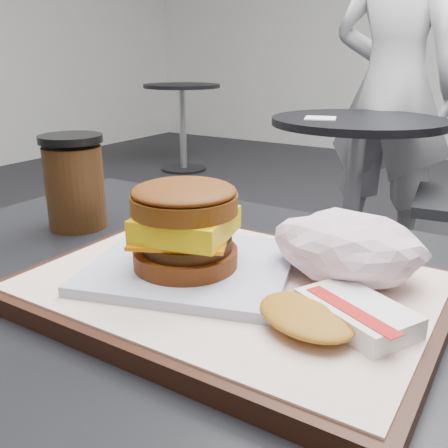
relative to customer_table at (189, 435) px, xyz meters
The scene contains 10 objects.
customer_table is the anchor object (origin of this frame).
serving_tray 0.20m from the customer_table, ahead, with size 0.38×0.28×0.02m.
breakfast_sandwich 0.25m from the customer_table, 36.29° to the right, with size 0.23×0.22×0.09m.
hash_brown 0.27m from the customer_table, ahead, with size 0.13×0.12×0.02m.
crumpled_wrapper 0.28m from the customer_table, 25.02° to the left, with size 0.14×0.11×0.06m, color white, non-canonical shape.
coffee_cup 0.35m from the customer_table, 162.59° to the left, with size 0.08×0.08×0.12m.
neighbor_table 1.69m from the customer_table, 101.98° to the left, with size 0.70×0.70×0.75m.
napkin 1.62m from the customer_table, 106.99° to the left, with size 0.12×0.12×0.00m, color white.
patron 2.17m from the customer_table, 99.33° to the left, with size 0.61×0.40×1.68m, color silver.
bg_table_mid 4.00m from the customer_table, 126.87° to the left, with size 0.66×0.66×0.75m.
Camera 1 is at (0.28, -0.37, 0.99)m, focal length 40.00 mm.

